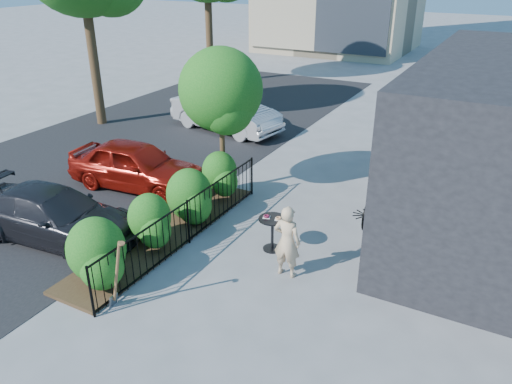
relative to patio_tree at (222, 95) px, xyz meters
The scene contains 12 objects.
ground 4.50m from the patio_tree, 50.96° to the right, with size 120.00×120.00×0.00m, color gray.
fence 3.61m from the patio_tree, 75.06° to the right, with size 0.05×6.05×1.10m.
planting_bed 3.88m from the patio_tree, 89.26° to the right, with size 1.30×6.00×0.08m, color #382616.
shrubs 3.37m from the patio_tree, 87.08° to the right, with size 1.10×5.60×1.24m.
patio_tree is the anchor object (origin of this frame).
street 5.51m from the patio_tree, behind, with size 9.00×30.00×0.01m, color black.
cafe_table 3.97m from the patio_tree, 39.52° to the right, with size 0.63×0.63×0.84m.
woman 4.75m from the patio_tree, 41.25° to the right, with size 0.57×0.38×1.57m, color #D2B088.
shovel 5.82m from the patio_tree, 79.65° to the right, with size 0.52×0.20×1.55m.
car_red 3.29m from the patio_tree, 159.84° to the right, with size 1.60×3.98×1.35m, color maroon.
car_silver 5.99m from the patio_tree, 121.08° to the left, with size 1.56×4.48×1.48m, color #B8B8BD.
car_darkgrey 5.05m from the patio_tree, 118.08° to the right, with size 1.68×4.14×1.20m, color black.
Camera 1 is at (4.59, -8.04, 5.95)m, focal length 35.00 mm.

